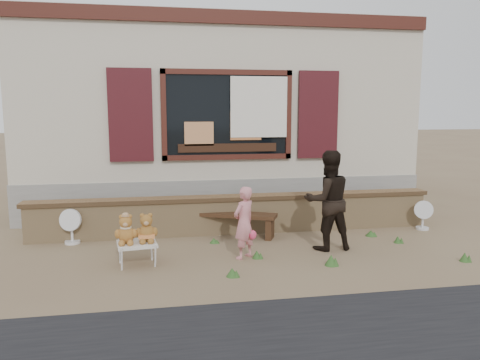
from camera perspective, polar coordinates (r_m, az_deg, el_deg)
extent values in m
plane|color=brown|center=(7.37, 0.83, -8.40)|extent=(80.00, 80.00, 0.00)
cube|color=#BDB199|center=(11.50, -3.47, 9.80)|extent=(8.00, 5.00, 3.20)
cube|color=gray|center=(11.63, -3.38, -0.10)|extent=(8.04, 5.04, 0.80)
cube|color=black|center=(8.99, -1.55, 7.92)|extent=(2.30, 0.04, 1.50)
cube|color=#411912|center=(9.00, -1.55, 13.02)|extent=(2.50, 0.08, 0.10)
cube|color=#411912|center=(9.02, -1.51, 2.83)|extent=(2.50, 0.08, 0.10)
cube|color=#411912|center=(8.87, -9.29, 7.81)|extent=(0.10, 0.08, 1.70)
cube|color=#411912|center=(9.23, 5.93, 7.90)|extent=(0.10, 0.08, 1.70)
cube|color=black|center=(8.87, -13.20, 7.69)|extent=(0.80, 0.07, 1.70)
cube|color=black|center=(9.40, 9.50, 7.84)|extent=(0.80, 0.07, 1.70)
cube|color=white|center=(9.03, 2.33, 8.87)|extent=(1.10, 0.02, 1.15)
cube|color=#411912|center=(9.16, -1.61, 19.26)|extent=(8.00, 0.12, 0.25)
cube|color=black|center=(8.99, -1.50, 3.97)|extent=(1.90, 0.06, 0.16)
cube|color=tan|center=(8.91, -5.03, 5.63)|extent=(0.55, 0.06, 0.45)
cube|color=#E08447|center=(9.03, 0.70, 6.66)|extent=(0.60, 0.06, 0.55)
cube|color=tan|center=(8.24, -0.49, -4.41)|extent=(7.00, 0.30, 0.60)
cube|color=brown|center=(8.18, -0.49, -2.15)|extent=(7.10, 0.36, 0.07)
cube|color=#311E11|center=(8.01, -1.27, -4.21)|extent=(1.60, 0.98, 0.06)
cube|color=#311E11|center=(8.27, -5.95, -5.33)|extent=(0.22, 0.31, 0.34)
cube|color=#311E11|center=(7.90, 3.65, -5.97)|extent=(0.22, 0.31, 0.34)
cube|color=silver|center=(6.71, -12.47, -7.61)|extent=(0.59, 0.54, 0.04)
cylinder|color=silver|center=(6.55, -14.21, -9.56)|extent=(0.03, 0.03, 0.28)
cylinder|color=silver|center=(6.59, -10.28, -9.32)|extent=(0.03, 0.03, 0.28)
cylinder|color=silver|center=(6.94, -14.45, -8.54)|extent=(0.03, 0.03, 0.28)
cylinder|color=silver|center=(6.97, -10.74, -8.33)|extent=(0.03, 0.03, 0.28)
imported|color=pink|center=(6.80, 0.49, -5.22)|extent=(0.46, 0.44, 1.06)
imported|color=black|center=(7.32, 10.65, -2.45)|extent=(0.78, 0.62, 1.54)
cylinder|color=silver|center=(8.13, -19.74, -7.13)|extent=(0.24, 0.24, 0.04)
cylinder|color=silver|center=(8.09, -19.80, -6.07)|extent=(0.04, 0.04, 0.31)
cylinder|color=silver|center=(8.04, -19.88, -4.54)|extent=(0.37, 0.21, 0.36)
cylinder|color=silver|center=(9.15, 21.33, -5.50)|extent=(0.23, 0.23, 0.04)
cylinder|color=silver|center=(9.11, 21.38, -4.62)|extent=(0.04, 0.04, 0.29)
cylinder|color=silver|center=(9.07, 21.45, -3.36)|extent=(0.35, 0.22, 0.33)
cone|color=#305823|center=(6.72, 11.04, -9.57)|extent=(0.18, 0.18, 0.15)
cone|color=#305823|center=(6.91, 2.05, -9.05)|extent=(0.14, 0.14, 0.12)
cone|color=#305823|center=(8.38, 15.65, -6.26)|extent=(0.18, 0.18, 0.10)
cone|color=#305823|center=(8.09, 18.67, -6.87)|extent=(0.13, 0.13, 0.12)
cone|color=#305823|center=(7.49, 25.70, -8.45)|extent=(0.14, 0.14, 0.14)
cone|color=#305823|center=(7.68, -3.22, -7.37)|extent=(0.14, 0.14, 0.09)
cone|color=#305823|center=(6.19, -0.97, -11.18)|extent=(0.16, 0.16, 0.12)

